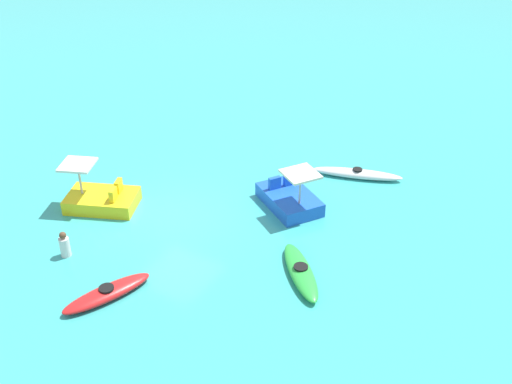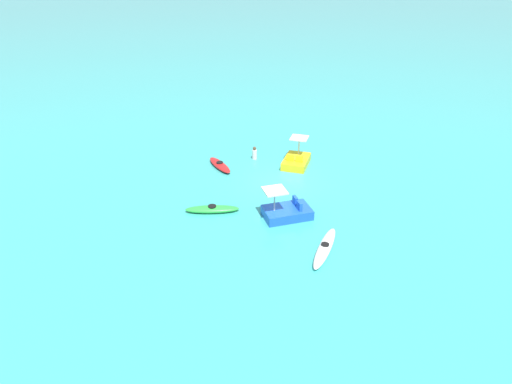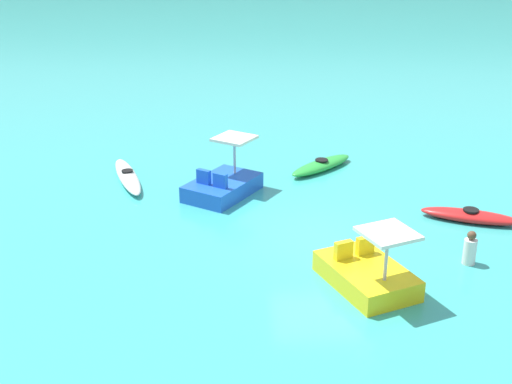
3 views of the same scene
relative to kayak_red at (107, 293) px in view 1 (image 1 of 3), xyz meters
The scene contains 7 objects.
ground_plane 4.44m from the kayak_red, 168.33° to the right, with size 600.00×600.00×0.00m, color #38ADA8.
kayak_red is the anchor object (origin of this frame).
kayak_white 10.67m from the kayak_red, 161.45° to the left, with size 1.63×3.42×0.37m.
kayak_green 5.67m from the kayak_red, 130.84° to the left, with size 2.54×2.44×0.37m.
pedal_boat_blue 7.32m from the kayak_red, 163.00° to the left, with size 2.56×2.83×1.68m.
pedal_boat_yellow 4.99m from the kayak_red, 135.35° to the right, with size 2.33×2.80×1.68m.
person_near_shore 2.63m from the kayak_red, 108.43° to the right, with size 0.41×0.41×0.88m.
Camera 1 is at (13.76, 11.51, 11.73)m, focal length 43.25 mm.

